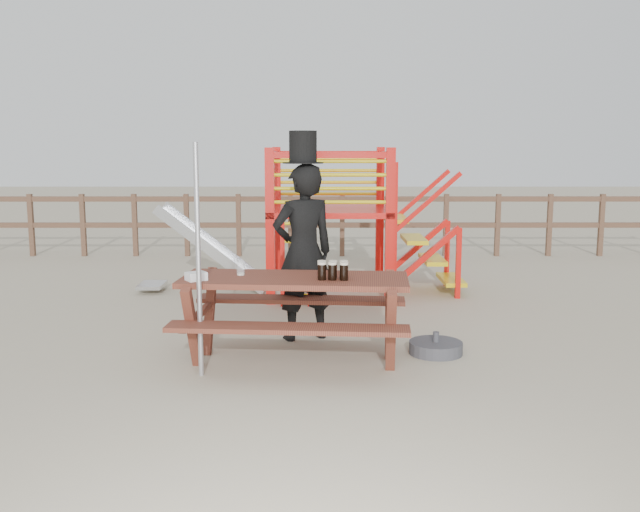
# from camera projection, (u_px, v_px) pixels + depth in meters

# --- Properties ---
(ground) EXTENTS (60.00, 60.00, 0.00)m
(ground) POSITION_uv_depth(u_px,v_px,m) (313.00, 367.00, 6.90)
(ground) COLOR tan
(ground) RESTS_ON ground
(back_fence) EXTENTS (15.09, 0.09, 1.20)m
(back_fence) POSITION_uv_depth(u_px,v_px,m) (316.00, 218.00, 13.70)
(back_fence) COLOR brown
(back_fence) RESTS_ON ground
(playground_fort) EXTENTS (4.71, 1.84, 2.10)m
(playground_fort) POSITION_uv_depth(u_px,v_px,m) (324.00, 219.00, 10.27)
(playground_fort) COLOR red
(playground_fort) RESTS_ON ground
(picnic_table) EXTENTS (2.32, 1.69, 0.86)m
(picnic_table) POSITION_uv_depth(u_px,v_px,m) (295.00, 309.00, 7.01)
(picnic_table) COLOR brown
(picnic_table) RESTS_ON ground
(man_with_hat) EXTENTS (0.83, 0.71, 2.29)m
(man_with_hat) POSITION_uv_depth(u_px,v_px,m) (303.00, 248.00, 7.78)
(man_with_hat) COLOR black
(man_with_hat) RESTS_ON ground
(metal_pole) EXTENTS (0.05, 0.05, 2.16)m
(metal_pole) POSITION_uv_depth(u_px,v_px,m) (198.00, 262.00, 6.51)
(metal_pole) COLOR #B2B2B7
(metal_pole) RESTS_ON ground
(parasol_base) EXTENTS (0.55, 0.55, 0.23)m
(parasol_base) POSITION_uv_depth(u_px,v_px,m) (436.00, 348.00, 7.34)
(parasol_base) COLOR #3A3A3F
(parasol_base) RESTS_ON ground
(paper_bag) EXTENTS (0.23, 0.22, 0.08)m
(paper_bag) POSITION_uv_depth(u_px,v_px,m) (196.00, 276.00, 6.79)
(paper_bag) COLOR white
(paper_bag) RESTS_ON picnic_table
(stout_pints) EXTENTS (0.30, 0.20, 0.17)m
(stout_pints) POSITION_uv_depth(u_px,v_px,m) (333.00, 270.00, 6.85)
(stout_pints) COLOR black
(stout_pints) RESTS_ON picnic_table
(empty_glasses) EXTENTS (0.08, 0.08, 0.15)m
(empty_glasses) POSITION_uv_depth(u_px,v_px,m) (241.00, 268.00, 7.06)
(empty_glasses) COLOR silver
(empty_glasses) RESTS_ON picnic_table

